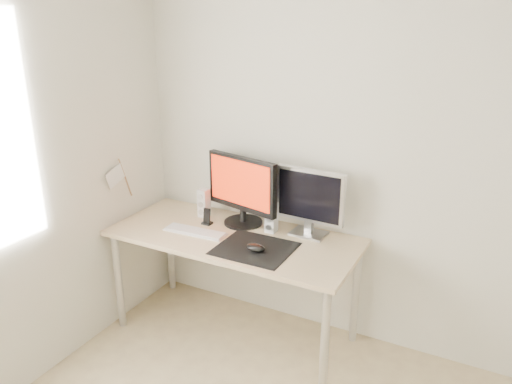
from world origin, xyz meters
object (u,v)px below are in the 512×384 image
(speaker_right, at_px, (271,217))
(keyboard, at_px, (195,231))
(second_monitor, at_px, (310,199))
(mouse, at_px, (256,248))
(speaker_left, at_px, (204,203))
(main_monitor, at_px, (242,188))
(desk, at_px, (234,246))
(phone_dock, at_px, (207,219))

(speaker_right, relative_size, keyboard, 0.47)
(speaker_right, bearing_deg, second_monitor, 16.77)
(mouse, xyz_separation_m, keyboard, (-0.47, 0.06, -0.02))
(mouse, distance_m, speaker_left, 0.66)
(main_monitor, xyz_separation_m, speaker_right, (0.23, -0.03, -0.15))
(desk, bearing_deg, speaker_left, 152.22)
(second_monitor, bearing_deg, speaker_left, -176.12)
(second_monitor, height_order, phone_dock, second_monitor)
(second_monitor, relative_size, keyboard, 1.06)
(second_monitor, height_order, speaker_right, second_monitor)
(speaker_left, height_order, keyboard, speaker_left)
(second_monitor, height_order, speaker_left, second_monitor)
(desk, distance_m, speaker_left, 0.42)
(phone_dock, bearing_deg, mouse, -24.00)
(mouse, distance_m, second_monitor, 0.47)
(keyboard, xyz_separation_m, phone_dock, (-0.01, 0.15, 0.03))
(desk, relative_size, keyboard, 3.77)
(main_monitor, relative_size, keyboard, 1.29)
(speaker_right, bearing_deg, speaker_left, 178.02)
(keyboard, height_order, phone_dock, phone_dock)
(keyboard, bearing_deg, mouse, -7.24)
(mouse, bearing_deg, speaker_right, 97.76)
(desk, xyz_separation_m, keyboard, (-0.24, -0.08, 0.09))
(speaker_right, xyz_separation_m, phone_dock, (-0.44, -0.09, -0.07))
(second_monitor, bearing_deg, desk, -151.66)
(main_monitor, bearing_deg, mouse, -50.44)
(second_monitor, bearing_deg, speaker_right, -163.23)
(desk, distance_m, second_monitor, 0.58)
(desk, height_order, speaker_right, speaker_right)
(phone_dock, bearing_deg, speaker_right, 11.36)
(main_monitor, xyz_separation_m, phone_dock, (-0.21, -0.11, -0.22))
(mouse, bearing_deg, phone_dock, 156.00)
(mouse, relative_size, speaker_right, 0.60)
(speaker_right, relative_size, phone_dock, 1.79)
(speaker_left, height_order, phone_dock, speaker_left)
(speaker_left, bearing_deg, phone_dock, -49.24)
(speaker_right, distance_m, phone_dock, 0.45)
(mouse, height_order, main_monitor, main_monitor)
(desk, xyz_separation_m, phone_dock, (-0.24, 0.07, 0.11))
(desk, distance_m, speaker_right, 0.31)
(desk, relative_size, second_monitor, 3.54)
(speaker_right, height_order, phone_dock, speaker_right)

